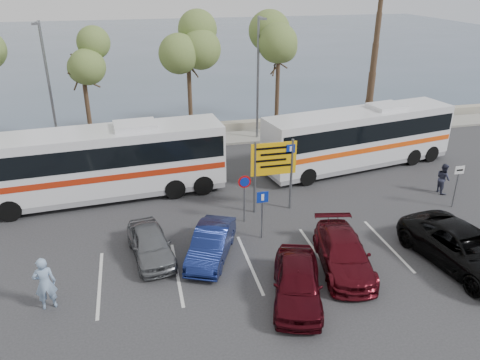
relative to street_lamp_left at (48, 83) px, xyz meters
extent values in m
plane|color=#2E2E30|center=(10.00, -13.52, -4.60)|extent=(120.00, 120.00, 0.00)
cube|color=gray|center=(10.00, 0.48, -4.52)|extent=(44.00, 2.40, 0.15)
cube|color=#9C957D|center=(10.00, 2.48, -4.30)|extent=(48.00, 0.80, 0.60)
plane|color=#3C5060|center=(10.00, 46.48, -4.59)|extent=(140.00, 140.00, 0.00)
cylinder|color=#382619|center=(2.00, 0.48, -1.93)|extent=(0.28, 0.28, 5.04)
cylinder|color=#382619|center=(8.50, 0.48, -1.65)|extent=(0.28, 0.28, 5.60)
cylinder|color=#382619|center=(14.50, 0.48, -1.86)|extent=(0.28, 0.28, 5.18)
cylinder|color=#382619|center=(21.50, 0.48, 0.55)|extent=(0.48, 0.48, 10.00)
cylinder|color=slate|center=(0.00, 0.08, -0.45)|extent=(0.16, 0.16, 8.00)
cylinder|color=slate|center=(0.00, -0.37, 3.50)|extent=(0.12, 0.90, 0.12)
cube|color=slate|center=(0.00, -0.87, 3.45)|extent=(0.45, 0.25, 0.12)
cylinder|color=slate|center=(13.00, 0.08, -0.45)|extent=(0.16, 0.16, 8.00)
cylinder|color=slate|center=(13.00, -0.37, 3.50)|extent=(0.12, 0.90, 0.12)
cube|color=slate|center=(13.00, -0.87, 3.45)|extent=(0.45, 0.25, 0.12)
cylinder|color=slate|center=(10.10, -10.32, -2.80)|extent=(0.12, 0.12, 3.60)
cylinder|color=slate|center=(11.90, -10.32, -2.80)|extent=(0.12, 0.12, 3.60)
cube|color=#F8B40D|center=(11.00, -10.32, -1.90)|extent=(2.20, 0.06, 1.60)
cube|color=#0C2699|center=(11.80, -10.36, -1.45)|extent=(0.42, 0.01, 0.42)
cylinder|color=slate|center=(9.40, -11.12, -3.50)|extent=(0.07, 0.07, 2.20)
cylinder|color=#B20C0C|center=(9.40, -11.15, -2.55)|extent=(0.60, 0.03, 0.60)
cylinder|color=slate|center=(9.80, -12.72, -3.50)|extent=(0.07, 0.07, 2.20)
cube|color=#0C2699|center=(9.80, -12.74, -2.60)|extent=(0.50, 0.03, 0.50)
cylinder|color=slate|center=(19.80, -12.02, -3.50)|extent=(0.07, 0.07, 2.20)
cube|color=white|center=(19.80, -12.04, -2.60)|extent=(0.50, 0.03, 0.40)
cube|color=silver|center=(2.98, -7.02, -2.52)|extent=(12.49, 3.63, 3.03)
cube|color=black|center=(2.98, -7.02, -1.98)|extent=(12.25, 3.65, 1.08)
cube|color=#AA240D|center=(2.98, -7.02, -3.01)|extent=(12.37, 3.65, 0.31)
cube|color=gray|center=(2.98, -7.02, -4.03)|extent=(12.37, 3.59, 0.56)
cube|color=silver|center=(2.98, -7.02, -0.88)|extent=(2.18, 1.81, 0.25)
cube|color=silver|center=(17.50, -6.09, -2.63)|extent=(11.90, 4.55, 2.86)
cube|color=black|center=(17.50, -6.09, -2.13)|extent=(11.68, 4.55, 1.02)
cube|color=#E94A0D|center=(17.50, -6.09, -3.10)|extent=(11.79, 4.56, 0.29)
cube|color=gray|center=(17.50, -6.09, -4.07)|extent=(11.78, 4.50, 0.53)
cube|color=silver|center=(17.50, -6.09, -1.09)|extent=(2.19, 1.88, 0.23)
imported|color=slate|center=(5.00, -13.16, -3.96)|extent=(2.06, 3.91, 1.27)
imported|color=#101B4F|center=(7.40, -13.71, -3.96)|extent=(2.75, 4.07, 1.27)
imported|color=#530D16|center=(12.30, -15.62, -3.95)|extent=(2.65, 4.76, 1.31)
imported|color=#3F0910|center=(9.90, -17.02, -3.89)|extent=(2.85, 4.47, 1.42)
imported|color=black|center=(17.00, -16.56, -3.83)|extent=(3.42, 5.90, 1.54)
imported|color=#86A1C4|center=(1.35, -15.52, -3.60)|extent=(0.80, 0.59, 2.01)
imported|color=#2E3045|center=(20.28, -10.41, -3.79)|extent=(0.66, 0.82, 1.61)
camera|label=1|loc=(4.88, -29.75, 6.12)|focal=35.00mm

